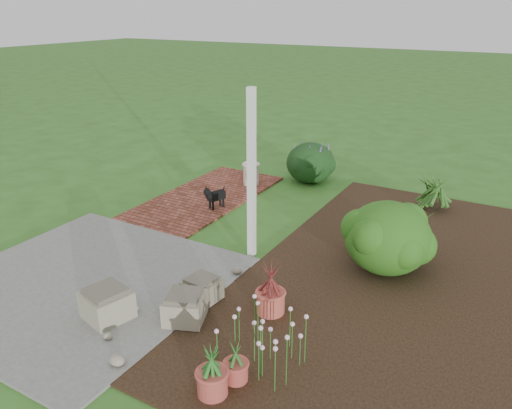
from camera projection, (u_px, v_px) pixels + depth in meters
The scene contains 18 objects.
ground at pixel (231, 253), 7.56m from camera, with size 80.00×80.00×0.00m, color #345D1D.
concrete_patio at pixel (84, 283), 6.72m from camera, with size 3.50×3.50×0.04m, color slate.
brick_path at pixel (206, 197), 9.75m from camera, with size 1.60×3.50×0.04m, color #5F2C1E.
garden_bed at pixel (406, 280), 6.80m from camera, with size 4.00×7.00×0.03m, color black.
veranda_post at pixel (252, 176), 7.04m from camera, with size 0.10×0.10×2.50m, color white.
stone_trough_near at pixel (107, 305), 5.89m from camera, with size 0.49×0.49×0.33m, color gray.
stone_trough_mid at pixel (185, 308), 5.85m from camera, with size 0.45×0.45×0.30m, color #746857.
stone_trough_far at pixel (202, 290), 6.26m from camera, with size 0.40×0.40×0.27m, color #706953.
black_dog at pixel (215, 195), 9.05m from camera, with size 0.26×0.47×0.42m.
cream_ceramic_urn at pixel (251, 174), 10.30m from camera, with size 0.33×0.33×0.43m, color beige.
evergreen_shrub at pixel (388, 236), 6.89m from camera, with size 1.19×1.19×1.01m, color #163E0C.
agapanthus_clump_back at pixel (407, 225), 7.36m from camera, with size 1.01×1.01×0.91m, color #173A0A, non-canonical shape.
agapanthus_clump_front at pixel (435, 187), 8.99m from camera, with size 0.95×0.95×0.84m, color #1C4110, non-canonical shape.
pink_flower_patch at pixel (261, 340), 5.09m from camera, with size 0.88×0.88×0.57m, color #113D0F, non-canonical shape.
terracotta_pot_bronze at pixel (271, 302), 6.01m from camera, with size 0.34×0.34×0.28m, color #B84D3E.
terracotta_pot_small_left at pixel (236, 371), 4.93m from camera, with size 0.24×0.24×0.20m, color #A64238.
terracotta_pot_small_right at pixel (212, 383), 4.74m from camera, with size 0.30×0.30×0.25m, color #A94339.
purple_flowering_bush at pixel (310, 162), 10.51m from camera, with size 1.02×1.02×0.86m, color black.
Camera 1 is at (3.69, -5.66, 3.49)m, focal length 35.00 mm.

